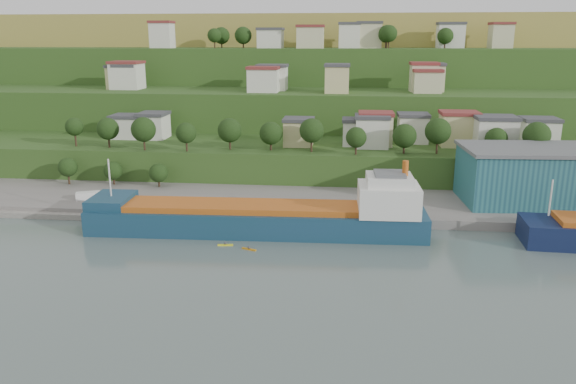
# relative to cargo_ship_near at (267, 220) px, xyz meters

# --- Properties ---
(ground) EXTENTS (500.00, 500.00, 0.00)m
(ground) POSITION_rel_cargo_ship_near_xyz_m (6.03, -9.45, -2.81)
(ground) COLOR #4E5F5B
(ground) RESTS_ON ground
(quay) EXTENTS (220.00, 26.00, 4.00)m
(quay) POSITION_rel_cargo_ship_near_xyz_m (26.03, 18.55, -2.81)
(quay) COLOR slate
(quay) RESTS_ON ground
(pebble_beach) EXTENTS (40.00, 18.00, 2.40)m
(pebble_beach) POSITION_rel_cargo_ship_near_xyz_m (-48.97, 12.55, -2.81)
(pebble_beach) COLOR slate
(pebble_beach) RESTS_ON ground
(hillside) EXTENTS (360.00, 210.73, 96.00)m
(hillside) POSITION_rel_cargo_ship_near_xyz_m (6.05, 159.21, -2.72)
(hillside) COLOR #284719
(hillside) RESTS_ON ground
(cargo_ship_near) EXTENTS (68.77, 12.85, 17.60)m
(cargo_ship_near) POSITION_rel_cargo_ship_near_xyz_m (0.00, 0.00, 0.00)
(cargo_ship_near) COLOR #133A4A
(cargo_ship_near) RESTS_ON ground
(warehouse) EXTENTS (32.09, 20.83, 12.80)m
(warehouse) POSITION_rel_cargo_ship_near_xyz_m (57.56, 21.55, 5.62)
(warehouse) COLOR #1D4A58
(warehouse) RESTS_ON quay
(caravan) EXTENTS (5.81, 4.13, 2.50)m
(caravan) POSITION_rel_cargo_ship_near_xyz_m (-44.23, 13.38, -0.36)
(caravan) COLOR white
(caravan) RESTS_ON pebble_beach
(dinghy) EXTENTS (4.19, 1.98, 0.81)m
(dinghy) POSITION_rel_cargo_ship_near_xyz_m (-39.09, 10.17, -1.21)
(dinghy) COLOR silver
(dinghy) RESTS_ON pebble_beach
(kayak_orange) EXTENTS (2.96, 1.56, 0.74)m
(kayak_orange) POSITION_rel_cargo_ship_near_xyz_m (-2.06, -9.88, -2.59)
(kayak_orange) COLOR orange
(kayak_orange) RESTS_ON ground
(kayak_yellow) EXTENTS (2.98, 0.88, 0.73)m
(kayak_yellow) POSITION_rel_cargo_ship_near_xyz_m (-6.94, -8.18, -2.59)
(kayak_yellow) COLOR yellow
(kayak_yellow) RESTS_ON ground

